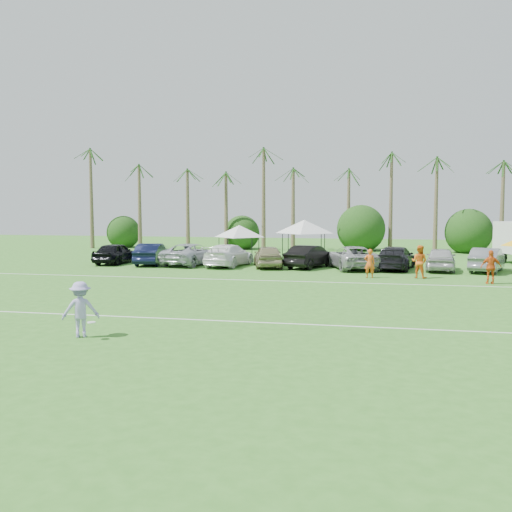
# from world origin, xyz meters

# --- Properties ---
(ground) EXTENTS (120.00, 120.00, 0.00)m
(ground) POSITION_xyz_m (0.00, 0.00, 0.00)
(ground) COLOR #337122
(ground) RESTS_ON ground
(field_lines) EXTENTS (80.00, 12.10, 0.01)m
(field_lines) POSITION_xyz_m (0.00, 8.00, 0.01)
(field_lines) COLOR white
(field_lines) RESTS_ON ground
(palm_tree_0) EXTENTS (2.40, 2.40, 8.90)m
(palm_tree_0) POSITION_xyz_m (-22.00, 38.00, 7.48)
(palm_tree_0) COLOR brown
(palm_tree_0) RESTS_ON ground
(palm_tree_1) EXTENTS (2.40, 2.40, 9.90)m
(palm_tree_1) POSITION_xyz_m (-17.00, 38.00, 8.35)
(palm_tree_1) COLOR brown
(palm_tree_1) RESTS_ON ground
(palm_tree_2) EXTENTS (2.40, 2.40, 10.90)m
(palm_tree_2) POSITION_xyz_m (-12.00, 38.00, 9.21)
(palm_tree_2) COLOR brown
(palm_tree_2) RESTS_ON ground
(palm_tree_3) EXTENTS (2.40, 2.40, 11.90)m
(palm_tree_3) POSITION_xyz_m (-8.00, 38.00, 10.06)
(palm_tree_3) COLOR brown
(palm_tree_3) RESTS_ON ground
(palm_tree_4) EXTENTS (2.40, 2.40, 8.90)m
(palm_tree_4) POSITION_xyz_m (-4.00, 38.00, 7.48)
(palm_tree_4) COLOR brown
(palm_tree_4) RESTS_ON ground
(palm_tree_5) EXTENTS (2.40, 2.40, 9.90)m
(palm_tree_5) POSITION_xyz_m (0.00, 38.00, 8.35)
(palm_tree_5) COLOR brown
(palm_tree_5) RESTS_ON ground
(palm_tree_6) EXTENTS (2.40, 2.40, 10.90)m
(palm_tree_6) POSITION_xyz_m (4.00, 38.00, 9.21)
(palm_tree_6) COLOR brown
(palm_tree_6) RESTS_ON ground
(palm_tree_7) EXTENTS (2.40, 2.40, 11.90)m
(palm_tree_7) POSITION_xyz_m (8.00, 38.00, 10.06)
(palm_tree_7) COLOR brown
(palm_tree_7) RESTS_ON ground
(palm_tree_8) EXTENTS (2.40, 2.40, 8.90)m
(palm_tree_8) POSITION_xyz_m (13.00, 38.00, 7.48)
(palm_tree_8) COLOR brown
(palm_tree_8) RESTS_ON ground
(palm_tree_9) EXTENTS (2.40, 2.40, 9.90)m
(palm_tree_9) POSITION_xyz_m (18.00, 38.00, 8.35)
(palm_tree_9) COLOR brown
(palm_tree_9) RESTS_ON ground
(bush_tree_0) EXTENTS (4.00, 4.00, 4.00)m
(bush_tree_0) POSITION_xyz_m (-19.00, 39.00, 1.80)
(bush_tree_0) COLOR brown
(bush_tree_0) RESTS_ON ground
(bush_tree_1) EXTENTS (4.00, 4.00, 4.00)m
(bush_tree_1) POSITION_xyz_m (-6.00, 39.00, 1.80)
(bush_tree_1) COLOR brown
(bush_tree_1) RESTS_ON ground
(bush_tree_2) EXTENTS (4.00, 4.00, 4.00)m
(bush_tree_2) POSITION_xyz_m (6.00, 39.00, 1.80)
(bush_tree_2) COLOR brown
(bush_tree_2) RESTS_ON ground
(bush_tree_3) EXTENTS (4.00, 4.00, 4.00)m
(bush_tree_3) POSITION_xyz_m (16.00, 39.00, 1.80)
(bush_tree_3) COLOR brown
(bush_tree_3) RESTS_ON ground
(sideline_player_a) EXTENTS (0.68, 0.48, 1.77)m
(sideline_player_a) POSITION_xyz_m (7.10, 16.64, 0.88)
(sideline_player_a) COLOR orange
(sideline_player_a) RESTS_ON ground
(sideline_player_b) EXTENTS (1.20, 1.10, 2.01)m
(sideline_player_b) POSITION_xyz_m (10.06, 17.08, 1.00)
(sideline_player_b) COLOR orange
(sideline_player_b) RESTS_ON ground
(sideline_player_c) EXTENTS (1.14, 0.53, 1.91)m
(sideline_player_c) POSITION_xyz_m (13.80, 15.19, 0.95)
(sideline_player_c) COLOR #D35417
(sideline_player_c) RESTS_ON ground
(canopy_tent_left) EXTENTS (4.11, 4.11, 3.33)m
(canopy_tent_left) POSITION_xyz_m (-3.30, 25.87, 2.85)
(canopy_tent_left) COLOR black
(canopy_tent_left) RESTS_ON ground
(canopy_tent_right) EXTENTS (4.71, 4.71, 3.82)m
(canopy_tent_right) POSITION_xyz_m (1.72, 27.61, 3.27)
(canopy_tent_right) COLOR black
(canopy_tent_right) RESTS_ON ground
(frisbee_player) EXTENTS (1.38, 1.15, 1.86)m
(frisbee_player) POSITION_xyz_m (-2.13, -1.54, 0.93)
(frisbee_player) COLOR #A498D8
(frisbee_player) RESTS_ON ground
(parked_car_0) EXTENTS (2.10, 4.79, 1.60)m
(parked_car_0) POSITION_xyz_m (-11.94, 21.54, 0.80)
(parked_car_0) COLOR black
(parked_car_0) RESTS_ON ground
(parked_car_1) EXTENTS (2.38, 5.06, 1.60)m
(parked_car_1) POSITION_xyz_m (-8.98, 21.44, 0.80)
(parked_car_1) COLOR black
(parked_car_1) RESTS_ON ground
(parked_car_2) EXTENTS (3.66, 6.16, 1.60)m
(parked_car_2) POSITION_xyz_m (-6.01, 21.82, 0.80)
(parked_car_2) COLOR #A8ADB4
(parked_car_2) RESTS_ON ground
(parked_car_3) EXTENTS (3.00, 5.79, 1.60)m
(parked_car_3) POSITION_xyz_m (-3.05, 21.53, 0.80)
(parked_car_3) COLOR white
(parked_car_3) RESTS_ON ground
(parked_car_4) EXTENTS (3.02, 5.03, 1.60)m
(parked_car_4) POSITION_xyz_m (-0.09, 21.32, 0.80)
(parked_car_4) COLOR gray
(parked_car_4) RESTS_ON ground
(parked_car_5) EXTENTS (3.33, 5.15, 1.60)m
(parked_car_5) POSITION_xyz_m (2.88, 21.69, 0.80)
(parked_car_5) COLOR black
(parked_car_5) RESTS_ON ground
(parked_car_6) EXTENTS (4.29, 6.31, 1.60)m
(parked_car_6) POSITION_xyz_m (5.84, 21.55, 0.80)
(parked_car_6) COLOR #A0A1A2
(parked_car_6) RESTS_ON ground
(parked_car_7) EXTENTS (3.24, 5.85, 1.60)m
(parked_car_7) POSITION_xyz_m (8.81, 21.77, 0.80)
(parked_car_7) COLOR black
(parked_car_7) RESTS_ON ground
(parked_car_8) EXTENTS (2.42, 4.89, 1.60)m
(parked_car_8) POSITION_xyz_m (11.77, 21.54, 0.80)
(parked_car_8) COLOR #B1B1B2
(parked_car_8) RESTS_ON ground
(parked_car_9) EXTENTS (3.12, 5.16, 1.60)m
(parked_car_9) POSITION_xyz_m (14.74, 21.60, 0.80)
(parked_car_9) COLOR slate
(parked_car_9) RESTS_ON ground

